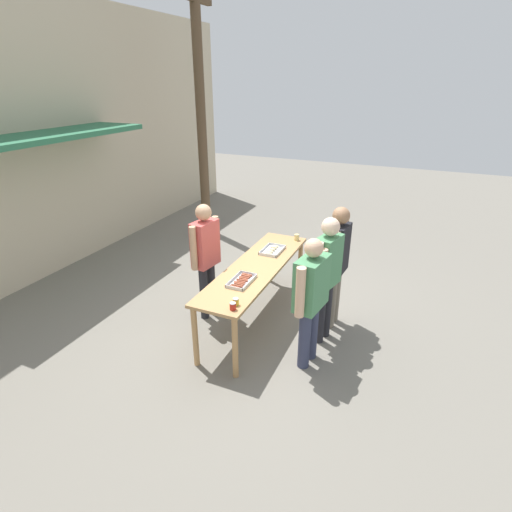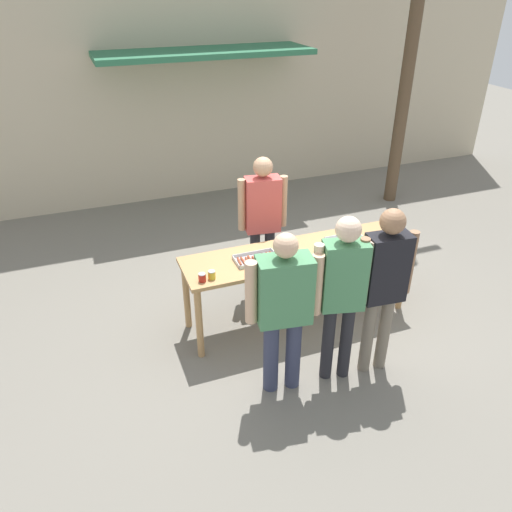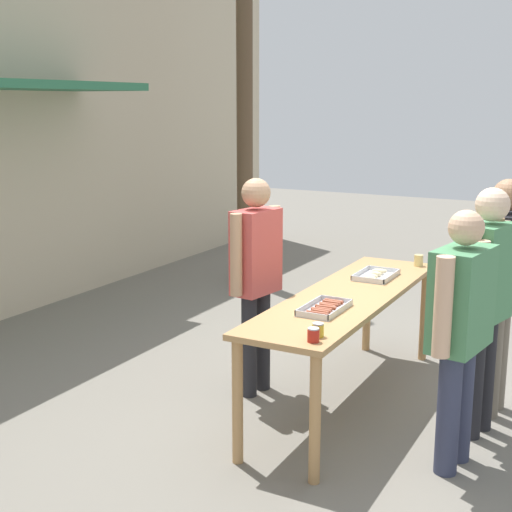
{
  "view_description": "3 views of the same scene",
  "coord_description": "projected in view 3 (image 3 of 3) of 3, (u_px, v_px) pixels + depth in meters",
  "views": [
    {
      "loc": [
        -4.49,
        -1.96,
        3.21
      ],
      "look_at": [
        0.0,
        0.0,
        1.01
      ],
      "focal_mm": 28.0,
      "sensor_mm": 36.0,
      "label": 1
    },
    {
      "loc": [
        -2.07,
        -4.16,
        3.45
      ],
      "look_at": [
        -0.5,
        -0.02,
        0.91
      ],
      "focal_mm": 35.0,
      "sensor_mm": 36.0,
      "label": 2
    },
    {
      "loc": [
        -4.8,
        -1.8,
        2.25
      ],
      "look_at": [
        -0.15,
        0.69,
        1.1
      ],
      "focal_mm": 50.0,
      "sensor_mm": 36.0,
      "label": 3
    }
  ],
  "objects": [
    {
      "name": "ground_plane",
      "position": [
        345.0,
        402.0,
        5.44
      ],
      "size": [
        24.0,
        24.0,
        0.0
      ],
      "primitive_type": "plane",
      "color": "slate"
    },
    {
      "name": "serving_table",
      "position": [
        348.0,
        307.0,
        5.28
      ],
      "size": [
        2.52,
        0.66,
        0.86
      ],
      "color": "tan",
      "rests_on": "ground"
    },
    {
      "name": "food_tray_sausages",
      "position": [
        324.0,
        309.0,
        4.82
      ],
      "size": [
        0.44,
        0.24,
        0.04
      ],
      "color": "silver",
      "rests_on": "serving_table"
    },
    {
      "name": "food_tray_buns",
      "position": [
        375.0,
        275.0,
        5.72
      ],
      "size": [
        0.42,
        0.27,
        0.06
      ],
      "color": "silver",
      "rests_on": "serving_table"
    },
    {
      "name": "condiment_jar_mustard",
      "position": [
        313.0,
        335.0,
        4.19
      ],
      "size": [
        0.07,
        0.07,
        0.09
      ],
      "color": "#B22319",
      "rests_on": "serving_table"
    },
    {
      "name": "condiment_jar_ketchup",
      "position": [
        318.0,
        330.0,
        4.28
      ],
      "size": [
        0.07,
        0.07,
        0.09
      ],
      "color": "gold",
      "rests_on": "serving_table"
    },
    {
      "name": "beer_cup",
      "position": [
        419.0,
        260.0,
        6.12
      ],
      "size": [
        0.08,
        0.08,
        0.1
      ],
      "color": "#DBC67A",
      "rests_on": "serving_table"
    },
    {
      "name": "person_server_behind_table",
      "position": [
        256.0,
        267.0,
        5.42
      ],
      "size": [
        0.57,
        0.27,
        1.69
      ],
      "rotation": [
        0.0,
        0.0,
        -0.15
      ],
      "color": "#232328",
      "rests_on": "ground"
    },
    {
      "name": "person_customer_holding_hotdog",
      "position": [
        460.0,
        320.0,
        4.29
      ],
      "size": [
        0.67,
        0.33,
        1.63
      ],
      "rotation": [
        0.0,
        0.0,
        2.99
      ],
      "color": "#333851",
      "rests_on": "ground"
    },
    {
      "name": "person_customer_with_cup",
      "position": [
        503.0,
        275.0,
        5.05
      ],
      "size": [
        0.55,
        0.24,
        1.73
      ],
      "rotation": [
        0.0,
        0.0,
        3.05
      ],
      "color": "#756B5B",
      "rests_on": "ground"
    },
    {
      "name": "person_customer_waiting_in_line",
      "position": [
        487.0,
        290.0,
        4.72
      ],
      "size": [
        0.55,
        0.3,
        1.71
      ],
      "rotation": [
        0.0,
        0.0,
        2.9
      ],
      "color": "#232328",
      "rests_on": "ground"
    },
    {
      "name": "utility_pole",
      "position": [
        244.0,
        65.0,
        8.56
      ],
      "size": [
        1.1,
        0.2,
        5.15
      ],
      "color": "brown",
      "rests_on": "ground"
    }
  ]
}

